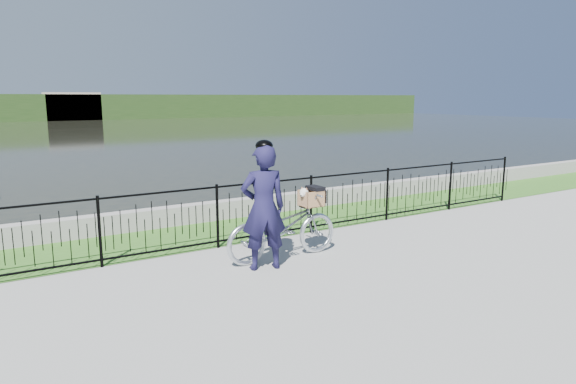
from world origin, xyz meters
TOP-DOWN VIEW (x-y plane):
  - ground at (0.00, 0.00)m, footprint 120.00×120.00m
  - grass_strip at (0.00, 2.60)m, footprint 60.00×2.00m
  - water at (0.00, 33.00)m, footprint 120.00×120.00m
  - quay_wall at (0.00, 3.60)m, footprint 60.00×0.30m
  - fence at (0.00, 1.60)m, footprint 14.00×0.06m
  - far_treeline at (0.00, 60.00)m, footprint 120.00×6.00m
  - far_building_right at (6.00, 58.50)m, footprint 6.00×3.00m
  - bicycle_rig at (-0.33, 0.47)m, footprint 2.04×0.71m
  - cyclist at (-0.85, 0.20)m, footprint 0.80×0.62m

SIDE VIEW (x-z plane):
  - ground at x=0.00m, z-range 0.00..0.00m
  - water at x=0.00m, z-range 0.00..0.00m
  - grass_strip at x=0.00m, z-range 0.00..0.01m
  - quay_wall at x=0.00m, z-range 0.00..0.40m
  - bicycle_rig at x=-0.33m, z-range -0.04..1.14m
  - fence at x=0.00m, z-range 0.00..1.15m
  - cyclist at x=-0.85m, z-range -0.02..2.00m
  - far_treeline at x=0.00m, z-range 0.00..3.00m
  - far_building_right at x=6.00m, z-range 0.00..3.20m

